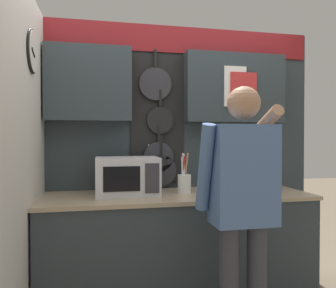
{
  "coord_description": "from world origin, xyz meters",
  "views": [
    {
      "loc": [
        -0.6,
        -2.52,
        1.32
      ],
      "look_at": [
        -0.03,
        0.22,
        1.27
      ],
      "focal_mm": 35.0,
      "sensor_mm": 36.0,
      "label": 1
    }
  ],
  "objects_px": {
    "microwave": "(127,176)",
    "person": "(243,196)",
    "utensil_crock": "(184,182)",
    "knife_block": "(269,178)"
  },
  "relations": [
    {
      "from": "utensil_crock",
      "to": "person",
      "type": "distance_m",
      "value": 0.72
    },
    {
      "from": "microwave",
      "to": "person",
      "type": "relative_size",
      "value": 0.29
    },
    {
      "from": "knife_block",
      "to": "person",
      "type": "distance_m",
      "value": 0.9
    },
    {
      "from": "microwave",
      "to": "person",
      "type": "xyz_separation_m",
      "value": [
        0.64,
        -0.7,
        -0.06
      ]
    },
    {
      "from": "knife_block",
      "to": "utensil_crock",
      "type": "distance_m",
      "value": 0.75
    },
    {
      "from": "microwave",
      "to": "knife_block",
      "type": "distance_m",
      "value": 1.21
    },
    {
      "from": "knife_block",
      "to": "utensil_crock",
      "type": "relative_size",
      "value": 0.81
    },
    {
      "from": "utensil_crock",
      "to": "person",
      "type": "xyz_separation_m",
      "value": [
        0.18,
        -0.7,
        0.0
      ]
    },
    {
      "from": "person",
      "to": "utensil_crock",
      "type": "bearing_deg",
      "value": 104.71
    },
    {
      "from": "microwave",
      "to": "person",
      "type": "height_order",
      "value": "person"
    }
  ]
}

